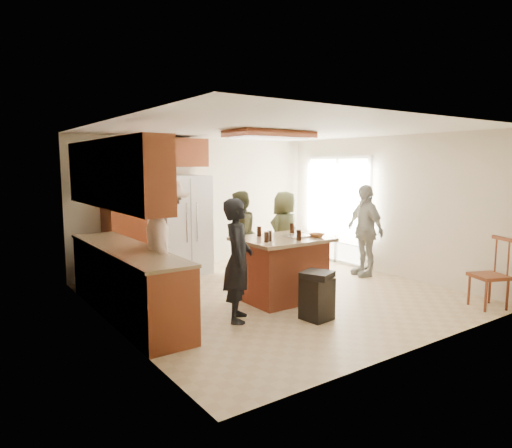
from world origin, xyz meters
TOP-DOWN VIEW (x-y plane):
  - room_shell at (4.37, 1.64)m, footprint 8.00×5.20m
  - person_front_left at (-1.10, -0.61)m, footprint 0.67×0.71m
  - person_behind_left at (0.25, 1.43)m, footprint 0.87×0.78m
  - person_behind_right at (0.98, 1.04)m, footprint 0.85×0.68m
  - person_side_right at (2.08, 0.13)m, footprint 0.69×1.05m
  - person_counter at (-1.79, 0.07)m, footprint 0.87×1.30m
  - left_cabinetry at (-2.24, 0.40)m, footprint 0.64×3.00m
  - back_wall_units at (-1.33, 2.20)m, footprint 1.80×0.60m
  - refrigerator at (-0.55, 2.12)m, footprint 0.90×0.76m
  - kitchen_island at (-0.07, -0.22)m, footprint 1.28×1.03m
  - island_items at (0.08, -0.31)m, footprint 1.04×0.71m
  - trash_bin at (-0.25, -1.17)m, footprint 0.47×0.47m
  - spindle_chair at (2.06, -2.18)m, footprint 0.55×0.55m

SIDE VIEW (x-z plane):
  - trash_bin at x=-0.25m, z-range 0.00..0.63m
  - spindle_chair at x=2.06m, z-range -0.04..0.95m
  - kitchen_island at x=-0.07m, z-range 0.01..0.94m
  - person_behind_right at x=0.98m, z-range 0.00..1.51m
  - person_behind_left at x=0.25m, z-range 0.00..1.52m
  - person_front_left at x=-1.10m, z-range 0.00..1.57m
  - person_side_right at x=2.08m, z-range 0.00..1.64m
  - room_shell at x=4.37m, z-range -1.63..3.37m
  - refrigerator at x=-0.55m, z-range 0.00..1.80m
  - person_counter at x=-1.79m, z-range 0.00..1.84m
  - left_cabinetry at x=-2.24m, z-range -0.19..2.11m
  - island_items at x=0.08m, z-range 0.90..1.05m
  - back_wall_units at x=-1.33m, z-range 0.15..2.60m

